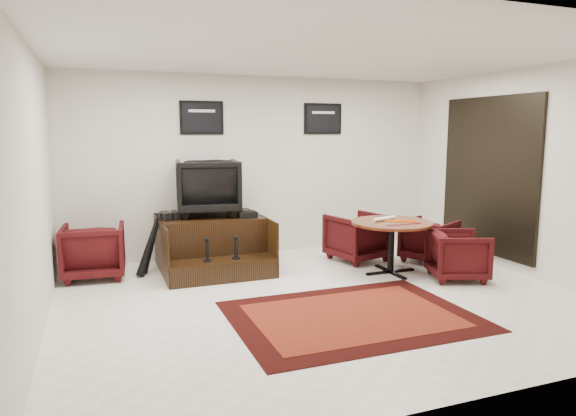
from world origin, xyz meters
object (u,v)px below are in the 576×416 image
at_px(table_chair_back, 357,235).
at_px(table_chair_corner, 458,253).
at_px(meeting_table, 392,228).
at_px(shine_podium, 211,244).
at_px(armchair_side, 93,248).
at_px(table_chair_window, 429,238).
at_px(shine_chair, 208,184).

relative_size(table_chair_back, table_chair_corner, 1.11).
relative_size(meeting_table, table_chair_corner, 1.56).
xyz_separation_m(shine_podium, table_chair_back, (2.17, -0.34, 0.05)).
bearing_deg(armchair_side, table_chair_back, 178.41).
bearing_deg(armchair_side, table_chair_window, 174.29).
height_order(shine_podium, table_chair_back, table_chair_back).
height_order(shine_chair, table_chair_window, shine_chair).
relative_size(armchair_side, table_chair_back, 1.02).
bearing_deg(table_chair_window, shine_podium, 47.84).
relative_size(table_chair_back, table_chair_window, 1.11).
xyz_separation_m(meeting_table, table_chair_corner, (0.67, -0.57, -0.28)).
xyz_separation_m(armchair_side, table_chair_back, (3.75, -0.39, -0.01)).
relative_size(shine_podium, table_chair_back, 1.89).
height_order(shine_chair, meeting_table, shine_chair).
bearing_deg(table_chair_corner, table_chair_back, 48.81).
bearing_deg(table_chair_window, table_chair_back, 37.30).
height_order(armchair_side, table_chair_corner, armchair_side).
distance_m(shine_chair, meeting_table, 2.67).
relative_size(shine_podium, shine_chair, 1.66).
xyz_separation_m(shine_chair, armchair_side, (-1.58, -0.09, -0.79)).
bearing_deg(shine_podium, table_chair_corner, -30.39).
distance_m(meeting_table, table_chair_corner, 0.92).
relative_size(meeting_table, table_chair_back, 1.40).
distance_m(table_chair_back, table_chair_window, 1.08).
relative_size(shine_chair, table_chair_window, 1.26).
bearing_deg(shine_podium, meeting_table, -27.03).
bearing_deg(shine_chair, shine_podium, 97.59).
distance_m(shine_podium, table_chair_corner, 3.40).
height_order(meeting_table, table_chair_window, meeting_table).
bearing_deg(table_chair_corner, table_chair_window, 6.29).
bearing_deg(shine_chair, armchair_side, 11.01).
relative_size(shine_podium, table_chair_window, 2.10).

